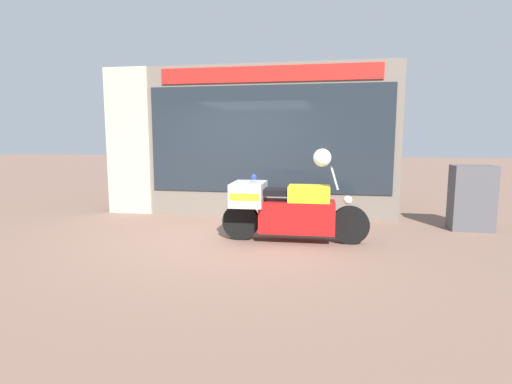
{
  "coord_description": "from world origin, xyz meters",
  "views": [
    {
      "loc": [
        1.73,
        -6.52,
        1.7
      ],
      "look_at": [
        0.48,
        0.43,
        0.74
      ],
      "focal_mm": 28.0,
      "sensor_mm": 36.0,
      "label": 1
    }
  ],
  "objects": [
    {
      "name": "window_display",
      "position": [
        0.44,
        2.03,
        0.5
      ],
      "size": [
        4.88,
        0.3,
        2.12
      ],
      "color": "slate",
      "rests_on": "ground"
    },
    {
      "name": "paramedic_motorcycle",
      "position": [
        1.05,
        -0.08,
        0.57
      ],
      "size": [
        2.41,
        0.81,
        1.24
      ],
      "rotation": [
        0.0,
        0.0,
        0.02
      ],
      "color": "black",
      "rests_on": "ground"
    },
    {
      "name": "ground_plane",
      "position": [
        0.0,
        0.0,
        0.0
      ],
      "size": [
        60.0,
        60.0,
        0.0
      ],
      "primitive_type": "plane",
      "color": "#7A5B4C"
    },
    {
      "name": "shop_building",
      "position": [
        -0.45,
        2.0,
        1.62
      ],
      "size": [
        6.35,
        0.55,
        3.23
      ],
      "color": "#6B6056",
      "rests_on": "ground"
    },
    {
      "name": "utility_cabinet",
      "position": [
        4.36,
        1.34,
        0.6
      ],
      "size": [
        0.73,
        0.47,
        1.2
      ],
      "primitive_type": "cube",
      "color": "#4C4C51",
      "rests_on": "ground"
    },
    {
      "name": "white_helmet",
      "position": [
        1.64,
        -0.06,
        1.39
      ],
      "size": [
        0.29,
        0.29,
        0.29
      ],
      "primitive_type": "sphere",
      "color": "white",
      "rests_on": "paramedic_motorcycle"
    }
  ]
}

